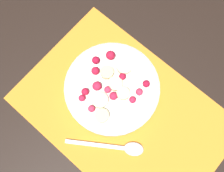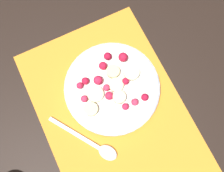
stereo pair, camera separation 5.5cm
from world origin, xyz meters
TOP-DOWN VIEW (x-y plane):
  - ground_plane at (0.00, 0.00)m, footprint 3.00×3.00m
  - placemat at (0.00, 0.00)m, footprint 0.47×0.32m
  - fruit_bowl at (-0.05, 0.02)m, footprint 0.22×0.22m
  - spoon at (0.05, -0.06)m, footprint 0.16×0.12m

SIDE VIEW (x-z plane):
  - ground_plane at x=0.00m, z-range 0.00..0.00m
  - placemat at x=0.00m, z-range 0.00..0.01m
  - spoon at x=0.05m, z-range 0.01..0.01m
  - fruit_bowl at x=-0.05m, z-range 0.00..0.05m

